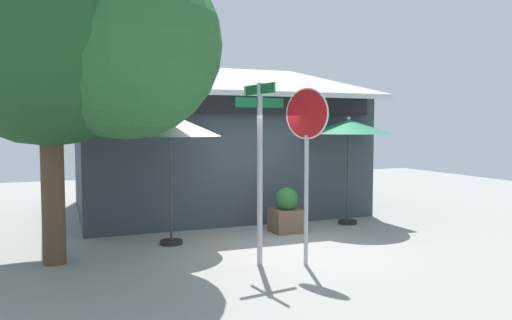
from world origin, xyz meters
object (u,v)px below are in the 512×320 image
object	(u,v)px
patio_umbrella_ivory_left	(170,126)
sidewalk_planter	(286,212)
stop_sign	(307,140)
patio_umbrella_forest_green_center	(349,128)
shade_tree	(71,25)
street_sign_post	(260,154)

from	to	relation	value
patio_umbrella_ivory_left	sidewalk_planter	size ratio (longest dim) A/B	2.69
stop_sign	sidewalk_planter	world-z (taller)	stop_sign
patio_umbrella_ivory_left	sidewalk_planter	world-z (taller)	patio_umbrella_ivory_left
patio_umbrella_forest_green_center	shade_tree	bearing A→B (deg)	-167.84
stop_sign	street_sign_post	bearing A→B (deg)	157.49
street_sign_post	sidewalk_planter	world-z (taller)	street_sign_post
stop_sign	patio_umbrella_forest_green_center	world-z (taller)	stop_sign
street_sign_post	patio_umbrella_ivory_left	xyz separation A→B (m)	(-1.08, 1.99, 0.46)
street_sign_post	stop_sign	distance (m)	0.81
patio_umbrella_ivory_left	street_sign_post	bearing A→B (deg)	-61.52
sidewalk_planter	shade_tree	bearing A→B (deg)	-166.82
street_sign_post	sidewalk_planter	size ratio (longest dim) A/B	3.09
street_sign_post	patio_umbrella_forest_green_center	xyz separation A→B (m)	(3.26, 2.50, 0.42)
stop_sign	shade_tree	bearing A→B (deg)	157.57
patio_umbrella_forest_green_center	patio_umbrella_ivory_left	bearing A→B (deg)	-173.36
sidewalk_planter	patio_umbrella_ivory_left	bearing A→B (deg)	-175.35
shade_tree	sidewalk_planter	bearing A→B (deg)	13.18
street_sign_post	sidewalk_planter	bearing A→B (deg)	55.46
patio_umbrella_ivory_left	shade_tree	world-z (taller)	shade_tree
patio_umbrella_forest_green_center	shade_tree	distance (m)	6.48
patio_umbrella_ivory_left	shade_tree	distance (m)	2.55
street_sign_post	stop_sign	size ratio (longest dim) A/B	1.03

